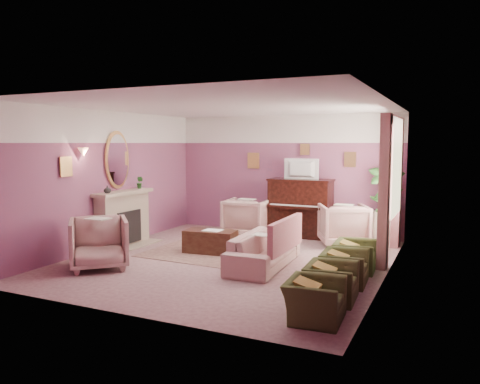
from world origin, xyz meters
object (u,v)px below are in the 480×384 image
at_px(floral_armchair_right, 343,223).
at_px(floral_armchair_front, 99,240).
at_px(olive_chair_a, 315,293).
at_px(coffee_table, 210,242).
at_px(side_table, 385,228).
at_px(olive_chair_b, 331,276).
at_px(olive_chair_d, 355,251).
at_px(television, 300,167).
at_px(olive_chair_c, 344,262).
at_px(sofa, 264,244).
at_px(piano, 300,208).
at_px(floral_armchair_left, 247,216).

height_order(floral_armchair_right, floral_armchair_front, same).
bearing_deg(olive_chair_a, coffee_table, 137.95).
height_order(olive_chair_a, side_table, side_table).
height_order(floral_armchair_right, olive_chair_b, floral_armchair_right).
height_order(olive_chair_a, olive_chair_b, same).
xyz_separation_m(coffee_table, floral_armchair_right, (2.21, 1.76, 0.26)).
height_order(coffee_table, olive_chair_d, olive_chair_d).
relative_size(floral_armchair_front, olive_chair_b, 1.26).
height_order(television, olive_chair_a, television).
bearing_deg(olive_chair_c, floral_armchair_front, -167.37).
distance_m(coffee_table, sofa, 1.43).
bearing_deg(floral_armchair_right, coffee_table, -141.52).
distance_m(coffee_table, floral_armchair_front, 2.18).
bearing_deg(olive_chair_b, olive_chair_a, -90.00).
bearing_deg(olive_chair_d, floral_armchair_right, 108.11).
height_order(television, sofa, television).
xyz_separation_m(piano, floral_armchair_left, (-1.12, -0.53, -0.16)).
height_order(television, floral_armchair_right, television).
bearing_deg(floral_armchair_right, olive_chair_c, -77.25).
bearing_deg(olive_chair_c, television, 118.52).
relative_size(coffee_table, sofa, 0.51).
height_order(floral_armchair_right, olive_chair_a, floral_armchair_right).
height_order(olive_chair_d, side_table, side_table).
relative_size(olive_chair_b, olive_chair_c, 1.00).
height_order(coffee_table, olive_chair_c, olive_chair_c).
bearing_deg(olive_chair_b, television, 113.33).
distance_m(sofa, olive_chair_a, 2.52).
bearing_deg(olive_chair_b, floral_armchair_front, -178.87).
xyz_separation_m(floral_armchair_front, side_table, (4.19, 4.07, -0.14)).
height_order(television, floral_armchair_left, television).
xyz_separation_m(olive_chair_b, olive_chair_c, (0.00, 0.82, 0.00)).
height_order(piano, side_table, piano).
bearing_deg(piano, floral_armchair_front, -119.19).
relative_size(olive_chair_c, side_table, 1.10).
bearing_deg(olive_chair_a, piano, 109.49).
height_order(floral_armchair_right, olive_chair_d, floral_armchair_right).
relative_size(television, floral_armchair_front, 0.82).
relative_size(sofa, floral_armchair_left, 2.02).
bearing_deg(olive_chair_b, olive_chair_c, 90.00).
bearing_deg(side_table, floral_armchair_left, -170.73).
xyz_separation_m(olive_chair_a, olive_chair_c, (0.00, 1.64, 0.00)).
bearing_deg(coffee_table, television, 64.08).
relative_size(floral_armchair_front, side_table, 1.39).
bearing_deg(coffee_table, floral_armchair_right, 38.48).
distance_m(television, olive_chair_b, 4.52).
bearing_deg(sofa, floral_armchair_left, 120.61).
distance_m(sofa, side_table, 3.23).
bearing_deg(olive_chair_c, floral_armchair_left, 136.63).
distance_m(piano, olive_chair_c, 3.65).
bearing_deg(coffee_table, olive_chair_d, -1.61).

